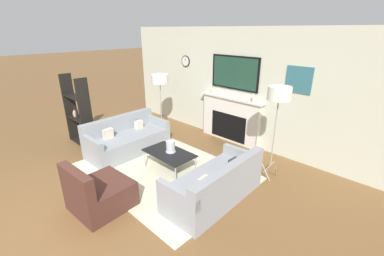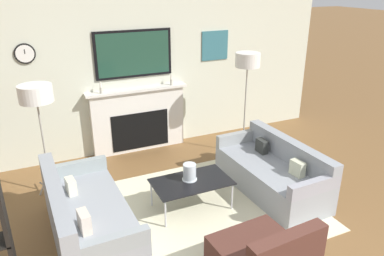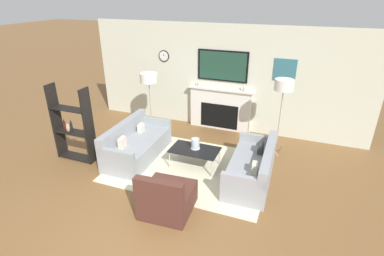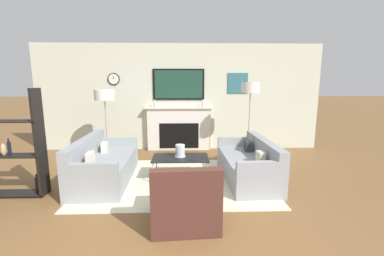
{
  "view_description": "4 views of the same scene",
  "coord_description": "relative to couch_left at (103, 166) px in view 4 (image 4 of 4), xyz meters",
  "views": [
    {
      "loc": [
        3.5,
        -0.69,
        2.64
      ],
      "look_at": [
        0.09,
        2.81,
        0.75
      ],
      "focal_mm": 24.0,
      "sensor_mm": 36.0,
      "label": 1
    },
    {
      "loc": [
        -1.7,
        -1.65,
        2.85
      ],
      "look_at": [
        0.26,
        2.62,
        0.96
      ],
      "focal_mm": 35.0,
      "sensor_mm": 36.0,
      "label": 2
    },
    {
      "loc": [
        1.99,
        -2.92,
        3.4
      ],
      "look_at": [
        -0.08,
        2.4,
        0.78
      ],
      "focal_mm": 28.0,
      "sensor_mm": 36.0,
      "label": 3
    },
    {
      "loc": [
        0.13,
        -2.28,
        1.74
      ],
      "look_at": [
        0.28,
        2.49,
        0.89
      ],
      "focal_mm": 24.0,
      "sensor_mm": 36.0,
      "label": 4
    }
  ],
  "objects": [
    {
      "name": "floor_lamp_right",
      "position": [
        2.9,
        1.26,
        1.32
      ],
      "size": [
        0.4,
        0.4,
        1.75
      ],
      "color": "#9E998E",
      "rests_on": "ground_plane"
    },
    {
      "name": "couch_left",
      "position": [
        0.0,
        0.0,
        0.0
      ],
      "size": [
        0.88,
        1.83,
        0.78
      ],
      "color": "#90959C",
      "rests_on": "ground_plane"
    },
    {
      "name": "coffee_table",
      "position": [
        1.36,
        0.08,
        0.1
      ],
      "size": [
        1.01,
        0.6,
        0.4
      ],
      "color": "black",
      "rests_on": "ground_plane"
    },
    {
      "name": "floor_lamp_left",
      "position": [
        -0.3,
        1.26,
        1.17
      ],
      "size": [
        0.43,
        0.43,
        1.59
      ],
      "color": "#9E998E",
      "rests_on": "ground_plane"
    },
    {
      "name": "shelf_unit",
      "position": [
        -1.18,
        -0.54,
        0.48
      ],
      "size": [
        0.9,
        0.28,
        1.66
      ],
      "color": "black",
      "rests_on": "ground_plane"
    },
    {
      "name": "hurricane_candle",
      "position": [
        1.36,
        0.13,
        0.22
      ],
      "size": [
        0.2,
        0.2,
        0.22
      ],
      "color": "silver",
      "rests_on": "coffee_table"
    },
    {
      "name": "fireplace_wall",
      "position": [
        1.3,
        2.24,
        0.94
      ],
      "size": [
        7.29,
        0.28,
        2.7
      ],
      "color": "beige",
      "rests_on": "ground_plane"
    },
    {
      "name": "armchair",
      "position": [
        1.44,
        -1.43,
        -0.02
      ],
      "size": [
        0.85,
        0.88,
        0.8
      ],
      "color": "#4C2A22",
      "rests_on": "ground_plane"
    },
    {
      "name": "couch_right",
      "position": [
        2.6,
        0.0,
        -0.01
      ],
      "size": [
        0.83,
        1.78,
        0.74
      ],
      "color": "#90959C",
      "rests_on": "ground_plane"
    },
    {
      "name": "area_rug",
      "position": [
        1.3,
        0.0,
        -0.27
      ],
      "size": [
        3.21,
        2.36,
        0.01
      ],
      "color": "beige",
      "rests_on": "ground_plane"
    }
  ]
}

